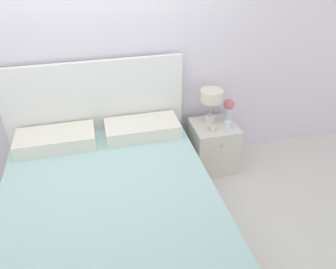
{
  "coord_description": "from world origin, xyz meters",
  "views": [
    {
      "loc": [
        -0.01,
        -3.0,
        2.32
      ],
      "look_at": [
        0.59,
        -0.59,
        0.72
      ],
      "focal_mm": 35.0,
      "sensor_mm": 36.0,
      "label": 1
    }
  ],
  "objects_px": {
    "table_lamp": "(211,98)",
    "teacup": "(227,125)",
    "flower_vase": "(229,108)",
    "bed": "(111,211)",
    "nightstand": "(213,146)",
    "alarm_clock": "(212,128)"
  },
  "relations": [
    {
      "from": "bed",
      "to": "teacup",
      "type": "relative_size",
      "value": 19.73
    },
    {
      "from": "nightstand",
      "to": "flower_vase",
      "type": "xyz_separation_m",
      "value": [
        0.18,
        0.08,
        0.41
      ]
    },
    {
      "from": "bed",
      "to": "flower_vase",
      "type": "bearing_deg",
      "value": 31.13
    },
    {
      "from": "nightstand",
      "to": "flower_vase",
      "type": "height_order",
      "value": "flower_vase"
    },
    {
      "from": "bed",
      "to": "alarm_clock",
      "type": "distance_m",
      "value": 1.32
    },
    {
      "from": "bed",
      "to": "table_lamp",
      "type": "relative_size",
      "value": 5.79
    },
    {
      "from": "alarm_clock",
      "to": "teacup",
      "type": "bearing_deg",
      "value": 5.45
    },
    {
      "from": "table_lamp",
      "to": "flower_vase",
      "type": "distance_m",
      "value": 0.25
    },
    {
      "from": "flower_vase",
      "to": "bed",
      "type": "bearing_deg",
      "value": -148.87
    },
    {
      "from": "bed",
      "to": "teacup",
      "type": "distance_m",
      "value": 1.48
    },
    {
      "from": "table_lamp",
      "to": "teacup",
      "type": "height_order",
      "value": "table_lamp"
    },
    {
      "from": "flower_vase",
      "to": "table_lamp",
      "type": "bearing_deg",
      "value": -179.87
    },
    {
      "from": "nightstand",
      "to": "alarm_clock",
      "type": "xyz_separation_m",
      "value": [
        -0.06,
        -0.1,
        0.3
      ]
    },
    {
      "from": "flower_vase",
      "to": "alarm_clock",
      "type": "xyz_separation_m",
      "value": [
        -0.24,
        -0.18,
        -0.11
      ]
    },
    {
      "from": "bed",
      "to": "nightstand",
      "type": "height_order",
      "value": "bed"
    },
    {
      "from": "flower_vase",
      "to": "alarm_clock",
      "type": "height_order",
      "value": "flower_vase"
    },
    {
      "from": "nightstand",
      "to": "flower_vase",
      "type": "relative_size",
      "value": 2.22
    },
    {
      "from": "table_lamp",
      "to": "flower_vase",
      "type": "xyz_separation_m",
      "value": [
        0.21,
        0.0,
        -0.14
      ]
    },
    {
      "from": "flower_vase",
      "to": "teacup",
      "type": "height_order",
      "value": "flower_vase"
    },
    {
      "from": "bed",
      "to": "nightstand",
      "type": "xyz_separation_m",
      "value": [
        1.19,
        0.74,
        -0.03
      ]
    },
    {
      "from": "flower_vase",
      "to": "nightstand",
      "type": "bearing_deg",
      "value": -155.74
    },
    {
      "from": "nightstand",
      "to": "table_lamp",
      "type": "relative_size",
      "value": 1.46
    }
  ]
}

